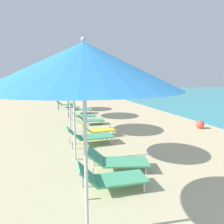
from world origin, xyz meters
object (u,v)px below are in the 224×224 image
Objects in this scene: lounger_farthest_shoreside at (66,104)px; lounger_fourth_inland at (97,130)px; lounger_third_inland at (117,160)px; lounger_fifth_inland at (82,115)px; lounger_second_shoreside at (111,177)px; lounger_third_shoreside at (89,136)px; umbrella_third at (73,70)px; umbrella_fifth at (67,74)px; umbrella_farthest at (57,77)px; umbrella_second at (84,66)px; umbrella_fourth at (69,74)px; lounger_fourth_shoreside at (90,120)px; beach_ball at (200,124)px; lounger_fifth_shoreside at (80,109)px.

lounger_fourth_inland is at bearing -81.66° from lounger_farthest_shoreside.
lounger_fifth_inland is (0.07, 6.07, 0.04)m from lounger_third_inland.
lounger_third_shoreside is at bearing 90.54° from lounger_second_shoreside.
umbrella_third is 1.94× the size of lounger_fifth_inland.
umbrella_fifth is at bearing 106.02° from lounger_fifth_inland.
umbrella_third is at bearing -89.58° from umbrella_farthest.
umbrella_second is 1.02× the size of umbrella_third.
umbrella_fourth is 1.97× the size of lounger_fourth_inland.
lounger_third_shoreside is (0.61, 1.23, -2.12)m from umbrella_third.
lounger_second_shoreside reaches higher than lounger_fourth_shoreside.
beach_ball is (4.67, 0.00, -0.11)m from lounger_fourth_inland.
lounger_fourth_inland is 0.54× the size of umbrella_farthest.
umbrella_fourth is 1.89× the size of lounger_fifth_shoreside.
umbrella_farthest reaches higher than lounger_third_inland.
lounger_fifth_inland is (0.80, 2.16, -2.07)m from umbrella_fourth.
lounger_second_shoreside is 6.01m from lounger_fourth_shoreside.
lounger_fourth_shoreside is 0.96× the size of lounger_fourth_inland.
lounger_farthest_shoreside is 9.81m from beach_ball.
lounger_fifth_shoreside is 2.91m from umbrella_farthest.
lounger_second_shoreside is 3.87m from lounger_fourth_inland.
lounger_third_inland is 1.17× the size of lounger_fourth_inland.
lounger_third_inland is at bearing -100.92° from lounger_fifth_inland.
lounger_third_inland is 10.38m from umbrella_farthest.
umbrella_fifth is 2.51m from lounger_fifth_shoreside.
lounger_fourth_inland is at bearing -179.99° from beach_ball.
lounger_fifth_shoreside is 1.02× the size of lounger_fifth_inland.
lounger_third_inland is 1.13× the size of lounger_farthest_shoreside.
lounger_third_shoreside is at bearing 63.73° from umbrella_third.
lounger_fourth_shoreside is at bearing -68.94° from umbrella_fifth.
lounger_third_shoreside is 5.52m from umbrella_fifth.
lounger_third_shoreside is at bearing -86.25° from lounger_fifth_shoreside.
lounger_fourth_shoreside is 6.22m from lounger_farthest_shoreside.
lounger_fourth_shoreside is at bearing 49.59° from umbrella_fourth.
umbrella_fourth is 2.06× the size of lounger_fourth_shoreside.
lounger_fourth_inland is 8.34m from lounger_farthest_shoreside.
lounger_second_shoreside is 6.93m from lounger_fifth_inland.
lounger_second_shoreside is 3.01m from lounger_third_shoreside.
lounger_third_shoreside is (0.11, 3.01, 0.04)m from lounger_second_shoreside.
umbrella_third is at bearing -160.29° from beach_ball.
lounger_fifth_shoreside reaches higher than lounger_fourth_shoreside.
lounger_fifth_inland is at bearing -80.65° from lounger_farthest_shoreside.
beach_ball is (4.84, 2.98, -0.08)m from lounger_third_inland.
lounger_farthest_shoreside is (0.53, 10.38, -2.18)m from umbrella_third.
lounger_second_shoreside reaches higher than lounger_fifth_inland.
lounger_fifth_shoreside is (0.31, 8.35, 0.06)m from lounger_third_inland.
umbrella_third reaches higher than beach_ball.
umbrella_fourth reaches higher than beach_ball.
umbrella_second is 5.48m from lounger_fourth_inland.
lounger_third_inland is at bearing 61.17° from umbrella_second.
umbrella_fourth is (-0.45, 1.75, 2.05)m from lounger_third_shoreside.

